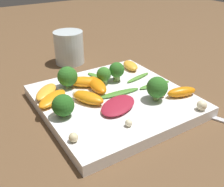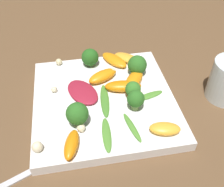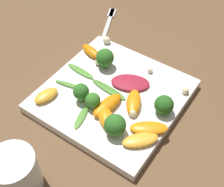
{
  "view_description": "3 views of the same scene",
  "coord_description": "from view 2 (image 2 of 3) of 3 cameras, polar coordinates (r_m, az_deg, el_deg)",
  "views": [
    {
      "loc": [
        0.39,
        -0.25,
        0.29
      ],
      "look_at": [
        0.01,
        -0.01,
        0.03
      ],
      "focal_mm": 42.0,
      "sensor_mm": 36.0,
      "label": 1
    },
    {
      "loc": [
        0.05,
        0.39,
        0.4
      ],
      "look_at": [
        -0.01,
        0.02,
        0.04
      ],
      "focal_mm": 42.0,
      "sensor_mm": 36.0,
      "label": 2
    },
    {
      "loc": [
        -0.38,
        -0.26,
        0.53
      ],
      "look_at": [
        -0.02,
        -0.01,
        0.04
      ],
      "focal_mm": 50.0,
      "sensor_mm": 36.0,
      "label": 3
    }
  ],
  "objects": [
    {
      "name": "ground_plane",
      "position": [
        0.56,
        -1.72,
        -2.45
      ],
      "size": [
        2.4,
        2.4,
        0.0
      ],
      "primitive_type": "plane",
      "color": "brown"
    },
    {
      "name": "plate",
      "position": [
        0.55,
        -1.75,
        -1.65
      ],
      "size": [
        0.29,
        0.29,
        0.02
      ],
      "color": "white",
      "rests_on": "ground_plane"
    },
    {
      "name": "radicchio_leaf_0",
      "position": [
        0.55,
        -6.42,
        0.34
      ],
      "size": [
        0.08,
        0.1,
        0.01
      ],
      "color": "maroon",
      "rests_on": "plate"
    },
    {
      "name": "orange_segment_0",
      "position": [
        0.63,
        0.49,
        7.32
      ],
      "size": [
        0.07,
        0.08,
        0.02
      ],
      "color": "orange",
      "rests_on": "plate"
    },
    {
      "name": "orange_segment_1",
      "position": [
        0.55,
        2.42,
        1.6
      ],
      "size": [
        0.08,
        0.04,
        0.02
      ],
      "color": "orange",
      "rests_on": "plate"
    },
    {
      "name": "orange_segment_2",
      "position": [
        0.46,
        -8.81,
        -10.94
      ],
      "size": [
        0.04,
        0.07,
        0.02
      ],
      "color": "orange",
      "rests_on": "plate"
    },
    {
      "name": "orange_segment_3",
      "position": [
        0.57,
        4.76,
        2.96
      ],
      "size": [
        0.07,
        0.08,
        0.02
      ],
      "color": "orange",
      "rests_on": "plate"
    },
    {
      "name": "orange_segment_4",
      "position": [
        0.64,
        3.46,
        7.64
      ],
      "size": [
        0.07,
        0.07,
        0.02
      ],
      "color": "#FCAD33",
      "rests_on": "plate"
    },
    {
      "name": "orange_segment_5",
      "position": [
        0.48,
        11.45,
        -7.52
      ],
      "size": [
        0.06,
        0.04,
        0.02
      ],
      "color": "#FCAD33",
      "rests_on": "plate"
    },
    {
      "name": "orange_segment_6",
      "position": [
        0.58,
        -2.05,
        3.82
      ],
      "size": [
        0.08,
        0.06,
        0.02
      ],
      "color": "orange",
      "rests_on": "plate"
    },
    {
      "name": "broccoli_floret_0",
      "position": [
        0.5,
        5.18,
        -1.26
      ],
      "size": [
        0.03,
        0.03,
        0.04
      ],
      "color": "#7A9E51",
      "rests_on": "plate"
    },
    {
      "name": "broccoli_floret_1",
      "position": [
        0.48,
        -7.57,
        -4.41
      ],
      "size": [
        0.04,
        0.04,
        0.05
      ],
      "color": "#7A9E51",
      "rests_on": "plate"
    },
    {
      "name": "broccoli_floret_2",
      "position": [
        0.53,
        4.57,
        0.87
      ],
      "size": [
        0.03,
        0.03,
        0.04
      ],
      "color": "#84AD5B",
      "rests_on": "plate"
    },
    {
      "name": "broccoli_floret_3",
      "position": [
        0.59,
        5.5,
        6.18
      ],
      "size": [
        0.04,
        0.04,
        0.05
      ],
      "color": "#7A9E51",
      "rests_on": "plate"
    },
    {
      "name": "broccoli_floret_4",
      "position": [
        0.62,
        -4.8,
        7.86
      ],
      "size": [
        0.04,
        0.04,
        0.04
      ],
      "color": "#7A9E51",
      "rests_on": "plate"
    },
    {
      "name": "arugula_sprig_0",
      "position": [
        0.53,
        -1.54,
        -1.47
      ],
      "size": [
        0.03,
        0.1,
        0.01
      ],
      "color": "#47842D",
      "rests_on": "plate"
    },
    {
      "name": "arugula_sprig_1",
      "position": [
        0.47,
        -1.17,
        -8.91
      ],
      "size": [
        0.02,
        0.08,
        0.01
      ],
      "color": "#518E33",
      "rests_on": "plate"
    },
    {
      "name": "arugula_sprig_2",
      "position": [
        0.49,
        4.4,
        -7.33
      ],
      "size": [
        0.03,
        0.07,
        0.01
      ],
      "color": "#518E33",
      "rests_on": "plate"
    },
    {
      "name": "arugula_sprig_3",
      "position": [
        0.55,
        8.13,
        -0.45
      ],
      "size": [
        0.07,
        0.03,
        0.0
      ],
      "color": "#518E33",
      "rests_on": "plate"
    },
    {
      "name": "macadamia_nut_0",
      "position": [
        0.56,
        -12.5,
        0.85
      ],
      "size": [
        0.01,
        0.01,
        0.01
      ],
      "color": "beige",
      "rests_on": "plate"
    },
    {
      "name": "macadamia_nut_1",
      "position": [
        0.47,
        -15.97,
        -11.11
      ],
      "size": [
        0.02,
        0.02,
        0.02
      ],
      "color": "beige",
      "rests_on": "plate"
    },
    {
      "name": "macadamia_nut_2",
      "position": [
        0.48,
        -6.75,
        -7.44
      ],
      "size": [
        0.02,
        0.02,
        0.02
      ],
      "color": "beige",
      "rests_on": "plate"
    },
    {
      "name": "macadamia_nut_3",
      "position": [
        0.64,
        -11.5,
        6.78
      ],
      "size": [
        0.02,
        0.02,
        0.02
      ],
      "color": "beige",
      "rests_on": "plate"
    },
    {
      "name": "macadamia_nut_4",
      "position": [
        0.59,
        0.04,
        4.71
      ],
      "size": [
        0.02,
        0.02,
        0.02
      ],
      "color": "beige",
      "rests_on": "plate"
    }
  ]
}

